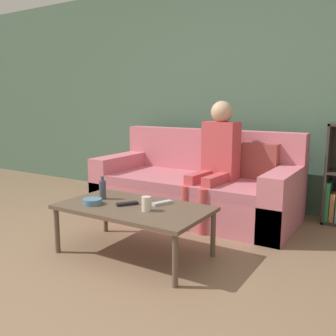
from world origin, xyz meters
name	(u,v)px	position (x,y,z in m)	size (l,w,h in m)	color
ground_plane	(75,292)	(0.00, 0.00, 0.00)	(22.00, 22.00, 0.00)	#84664C
wall_back	(232,92)	(0.00, 2.54, 1.30)	(12.00, 0.06, 2.60)	#4C6B56
couch	(196,188)	(-0.11, 1.89, 0.29)	(2.10, 0.93, 0.89)	#D1707F
coffee_table	(134,210)	(-0.04, 0.68, 0.36)	(1.17, 0.66, 0.40)	brown
person_adult	(217,154)	(0.16, 1.80, 0.69)	(0.36, 0.66, 1.20)	#C6474C
cup_near	(146,204)	(0.12, 0.63, 0.45)	(0.07, 0.07, 0.11)	silver
tv_remote_0	(127,204)	(-0.09, 0.68, 0.41)	(0.13, 0.17, 0.02)	black
tv_remote_1	(162,203)	(0.13, 0.84, 0.41)	(0.11, 0.18, 0.02)	#B7B7BC
snack_bowl	(92,202)	(-0.34, 0.55, 0.42)	(0.15, 0.15, 0.05)	teal
bottle	(103,189)	(-0.38, 0.72, 0.48)	(0.06, 0.06, 0.19)	#424756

